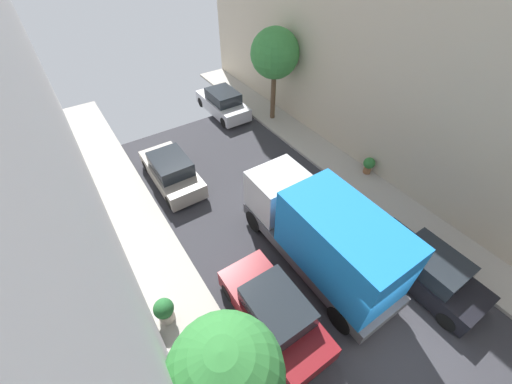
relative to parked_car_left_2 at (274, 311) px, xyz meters
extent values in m
plane|color=#2D2D33|center=(2.70, -2.91, -0.72)|extent=(32.00, 32.00, 0.00)
cube|color=#A8A399|center=(7.70, -2.91, -0.64)|extent=(2.00, 44.00, 0.15)
cube|color=maroon|center=(0.00, 0.04, -0.17)|extent=(1.76, 4.20, 0.76)
cube|color=#1E2328|center=(0.00, -0.11, 0.53)|extent=(1.56, 2.10, 0.64)
cylinder|color=black|center=(-0.78, 1.59, -0.40)|extent=(0.22, 0.64, 0.64)
cylinder|color=black|center=(0.78, 1.59, -0.40)|extent=(0.22, 0.64, 0.64)
cylinder|color=black|center=(-0.78, -1.51, -0.40)|extent=(0.22, 0.64, 0.64)
cylinder|color=black|center=(0.78, -1.51, -0.40)|extent=(0.22, 0.64, 0.64)
cube|color=gray|center=(0.00, 8.42, -0.17)|extent=(1.76, 4.20, 0.76)
cube|color=#1E2328|center=(0.00, 8.27, 0.53)|extent=(1.56, 2.10, 0.64)
cylinder|color=black|center=(-0.78, 9.97, -0.40)|extent=(0.22, 0.64, 0.64)
cylinder|color=black|center=(0.78, 9.97, -0.40)|extent=(0.22, 0.64, 0.64)
cylinder|color=black|center=(-0.78, 6.87, -0.40)|extent=(0.22, 0.64, 0.64)
cylinder|color=black|center=(0.78, 6.87, -0.40)|extent=(0.22, 0.64, 0.64)
cube|color=black|center=(5.40, -1.68, -0.17)|extent=(1.76, 4.20, 0.76)
cube|color=#1E2328|center=(5.40, -1.83, 0.53)|extent=(1.56, 2.10, 0.64)
cylinder|color=black|center=(4.62, -0.13, -0.40)|extent=(0.22, 0.64, 0.64)
cylinder|color=black|center=(6.18, -0.13, -0.40)|extent=(0.22, 0.64, 0.64)
cylinder|color=black|center=(4.62, -3.23, -0.40)|extent=(0.22, 0.64, 0.64)
cylinder|color=black|center=(6.18, -3.23, -0.40)|extent=(0.22, 0.64, 0.64)
cube|color=silver|center=(5.40, 13.01, -0.17)|extent=(1.76, 4.20, 0.76)
cube|color=#1E2328|center=(5.40, 12.86, 0.53)|extent=(1.56, 2.10, 0.64)
cylinder|color=black|center=(4.62, 14.56, -0.40)|extent=(0.22, 0.64, 0.64)
cylinder|color=black|center=(6.18, 14.56, -0.40)|extent=(0.22, 0.64, 0.64)
cylinder|color=black|center=(4.62, 11.46, -0.40)|extent=(0.22, 0.64, 0.64)
cylinder|color=black|center=(6.18, 11.46, -0.40)|extent=(0.22, 0.64, 0.64)
cube|color=#4C4C51|center=(2.70, 1.11, 0.01)|extent=(2.20, 6.60, 0.50)
cube|color=#B7B7BC|center=(2.70, 3.51, 1.11)|extent=(2.10, 1.80, 1.70)
cube|color=blue|center=(2.70, 0.11, 1.46)|extent=(2.24, 4.20, 2.40)
cylinder|color=black|center=(1.72, 3.71, -0.24)|extent=(0.30, 0.96, 0.96)
cylinder|color=black|center=(3.68, 3.71, -0.24)|extent=(0.30, 0.96, 0.96)
cylinder|color=black|center=(1.72, -1.29, -0.24)|extent=(0.30, 0.96, 0.96)
cylinder|color=black|center=(3.68, -1.29, -0.24)|extent=(0.30, 0.96, 0.96)
sphere|color=#2D7233|center=(-2.43, -1.52, 2.87)|extent=(2.37, 2.37, 2.37)
cylinder|color=brown|center=(7.60, 10.58, 0.89)|extent=(0.29, 0.29, 2.91)
sphere|color=#38843D|center=(7.60, 10.58, 3.36)|extent=(2.70, 2.70, 2.70)
cylinder|color=#B2A899|center=(-2.90, 1.99, -0.36)|extent=(0.51, 0.51, 0.42)
sphere|color=#23602D|center=(-2.90, 1.99, 0.11)|extent=(0.65, 0.65, 0.65)
cylinder|color=brown|center=(8.38, 3.51, -0.38)|extent=(0.36, 0.36, 0.37)
sphere|color=#2D7233|center=(8.38, 3.51, 0.03)|extent=(0.57, 0.57, 0.57)
camera|label=1|loc=(-3.00, -3.45, 9.58)|focal=21.79mm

